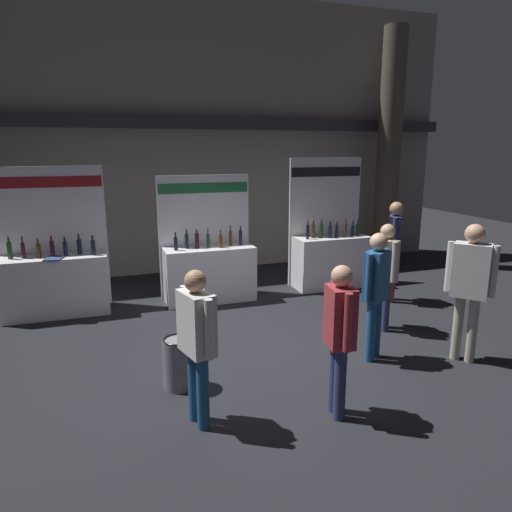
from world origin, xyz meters
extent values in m
plane|color=black|center=(0.00, 0.00, 0.00)|extent=(25.08, 25.08, 0.00)
cube|color=gray|center=(0.00, 4.57, 2.92)|extent=(12.54, 0.25, 5.85)
cube|color=#2D2D33|center=(0.00, 4.26, 3.22)|extent=(12.54, 0.20, 0.24)
cylinder|color=#51473D|center=(4.66, 3.75, 2.66)|extent=(0.54, 0.54, 5.33)
cube|color=white|center=(-2.57, 2.31, 0.50)|extent=(1.65, 0.60, 0.99)
cube|color=white|center=(-2.57, 2.65, 1.21)|extent=(1.73, 0.04, 2.42)
cube|color=maroon|center=(-2.57, 2.63, 2.17)|extent=(1.68, 0.01, 0.18)
cylinder|color=#19381E|center=(-3.20, 2.35, 1.13)|extent=(0.07, 0.07, 0.28)
cylinder|color=#19381E|center=(-3.20, 2.35, 1.30)|extent=(0.03, 0.03, 0.07)
cylinder|color=red|center=(-3.20, 2.35, 1.35)|extent=(0.03, 0.03, 0.02)
cylinder|color=black|center=(-3.00, 2.32, 1.12)|extent=(0.06, 0.06, 0.25)
cylinder|color=black|center=(-3.00, 2.32, 1.29)|extent=(0.03, 0.03, 0.09)
cylinder|color=black|center=(-3.00, 2.32, 1.34)|extent=(0.03, 0.03, 0.02)
cylinder|color=#472D14|center=(-2.78, 2.30, 1.11)|extent=(0.07, 0.07, 0.23)
cylinder|color=#472D14|center=(-2.78, 2.30, 1.25)|extent=(0.03, 0.03, 0.07)
cylinder|color=red|center=(-2.78, 2.30, 1.30)|extent=(0.03, 0.03, 0.02)
cylinder|color=black|center=(-2.57, 2.24, 1.13)|extent=(0.07, 0.07, 0.27)
cylinder|color=black|center=(-2.57, 2.24, 1.30)|extent=(0.03, 0.03, 0.07)
cylinder|color=red|center=(-2.57, 2.24, 1.34)|extent=(0.03, 0.03, 0.02)
cylinder|color=black|center=(-2.38, 2.30, 1.11)|extent=(0.07, 0.07, 0.24)
cylinder|color=black|center=(-2.38, 2.30, 1.26)|extent=(0.03, 0.03, 0.06)
cylinder|color=black|center=(-2.38, 2.30, 1.30)|extent=(0.03, 0.03, 0.02)
cylinder|color=black|center=(-2.16, 2.37, 1.12)|extent=(0.07, 0.07, 0.25)
cylinder|color=black|center=(-2.16, 2.37, 1.29)|extent=(0.03, 0.03, 0.08)
cylinder|color=gold|center=(-2.16, 2.37, 1.34)|extent=(0.03, 0.03, 0.02)
cylinder|color=black|center=(-1.95, 2.22, 1.12)|extent=(0.07, 0.07, 0.25)
cylinder|color=black|center=(-1.95, 2.22, 1.28)|extent=(0.03, 0.03, 0.09)
cylinder|color=gold|center=(-1.95, 2.22, 1.33)|extent=(0.03, 0.03, 0.02)
cube|color=#334772|center=(-2.54, 2.13, 1.00)|extent=(0.32, 0.39, 0.02)
cube|color=white|center=(0.00, 2.22, 0.49)|extent=(1.60, 0.60, 0.98)
cube|color=white|center=(0.00, 2.56, 1.12)|extent=(1.68, 0.04, 2.24)
cube|color=#1E6638|center=(0.00, 2.53, 2.01)|extent=(1.63, 0.01, 0.18)
cylinder|color=black|center=(-0.60, 2.19, 1.10)|extent=(0.07, 0.07, 0.23)
cylinder|color=black|center=(-0.60, 2.19, 1.25)|extent=(0.03, 0.03, 0.07)
cylinder|color=black|center=(-0.60, 2.19, 1.29)|extent=(0.03, 0.03, 0.02)
cylinder|color=black|center=(-0.39, 2.27, 1.11)|extent=(0.07, 0.07, 0.26)
cylinder|color=black|center=(-0.39, 2.27, 1.28)|extent=(0.03, 0.03, 0.08)
cylinder|color=gold|center=(-0.39, 2.27, 1.33)|extent=(0.03, 0.03, 0.02)
cylinder|color=black|center=(-0.21, 2.25, 1.12)|extent=(0.07, 0.07, 0.27)
cylinder|color=black|center=(-0.21, 2.25, 1.29)|extent=(0.03, 0.03, 0.06)
cylinder|color=gold|center=(-0.21, 2.25, 1.33)|extent=(0.03, 0.03, 0.02)
cylinder|color=#19381E|center=(-0.01, 2.26, 1.10)|extent=(0.06, 0.06, 0.24)
cylinder|color=#19381E|center=(-0.01, 2.26, 1.26)|extent=(0.03, 0.03, 0.08)
cylinder|color=red|center=(-0.01, 2.26, 1.31)|extent=(0.03, 0.03, 0.02)
cylinder|color=#472D14|center=(0.19, 2.15, 1.09)|extent=(0.07, 0.07, 0.22)
cylinder|color=#472D14|center=(0.19, 2.15, 1.24)|extent=(0.03, 0.03, 0.07)
cylinder|color=black|center=(0.19, 2.15, 1.29)|extent=(0.03, 0.03, 0.02)
cylinder|color=#472D14|center=(0.41, 2.27, 1.12)|extent=(0.06, 0.06, 0.27)
cylinder|color=#472D14|center=(0.41, 2.27, 1.29)|extent=(0.03, 0.03, 0.08)
cylinder|color=black|center=(0.41, 2.27, 1.34)|extent=(0.03, 0.03, 0.02)
cylinder|color=black|center=(0.60, 2.28, 1.12)|extent=(0.06, 0.06, 0.27)
cylinder|color=black|center=(0.60, 2.28, 1.29)|extent=(0.03, 0.03, 0.07)
cylinder|color=gold|center=(0.60, 2.28, 1.33)|extent=(0.03, 0.03, 0.02)
cube|color=white|center=(2.48, 2.29, 0.51)|extent=(1.46, 0.60, 1.01)
cube|color=white|center=(2.48, 2.63, 1.26)|extent=(1.53, 0.04, 2.53)
cube|color=black|center=(2.48, 2.61, 2.25)|extent=(1.49, 0.01, 0.18)
cylinder|color=black|center=(1.93, 2.24, 1.15)|extent=(0.06, 0.06, 0.27)
cylinder|color=black|center=(1.93, 2.24, 1.32)|extent=(0.03, 0.03, 0.08)
cylinder|color=red|center=(1.93, 2.24, 1.37)|extent=(0.03, 0.03, 0.02)
cylinder|color=#472D14|center=(2.08, 2.32, 1.14)|extent=(0.07, 0.07, 0.26)
cylinder|color=#472D14|center=(2.08, 2.32, 1.31)|extent=(0.03, 0.03, 0.08)
cylinder|color=gold|center=(2.08, 2.32, 1.36)|extent=(0.03, 0.03, 0.02)
cylinder|color=#19381E|center=(2.24, 2.29, 1.15)|extent=(0.07, 0.07, 0.27)
cylinder|color=#19381E|center=(2.24, 2.29, 1.32)|extent=(0.03, 0.03, 0.07)
cylinder|color=red|center=(2.24, 2.29, 1.36)|extent=(0.03, 0.03, 0.02)
cylinder|color=black|center=(2.39, 2.21, 1.13)|extent=(0.07, 0.07, 0.24)
cylinder|color=black|center=(2.39, 2.21, 1.29)|extent=(0.03, 0.03, 0.06)
cylinder|color=black|center=(2.39, 2.21, 1.33)|extent=(0.03, 0.03, 0.02)
cylinder|color=black|center=(2.55, 2.23, 1.13)|extent=(0.06, 0.06, 0.24)
cylinder|color=black|center=(2.55, 2.23, 1.29)|extent=(0.03, 0.03, 0.08)
cylinder|color=gold|center=(2.55, 2.23, 1.34)|extent=(0.03, 0.03, 0.02)
cylinder|color=#472D14|center=(2.71, 2.19, 1.15)|extent=(0.06, 0.06, 0.27)
cylinder|color=#472D14|center=(2.71, 2.19, 1.32)|extent=(0.03, 0.03, 0.09)
cylinder|color=red|center=(2.71, 2.19, 1.38)|extent=(0.03, 0.03, 0.02)
cylinder|color=black|center=(2.89, 2.21, 1.12)|extent=(0.07, 0.07, 0.22)
cylinder|color=black|center=(2.89, 2.21, 1.27)|extent=(0.03, 0.03, 0.08)
cylinder|color=red|center=(2.89, 2.21, 1.32)|extent=(0.03, 0.03, 0.02)
cylinder|color=#19381E|center=(3.04, 2.29, 1.13)|extent=(0.07, 0.07, 0.23)
cylinder|color=#19381E|center=(3.04, 2.29, 1.27)|extent=(0.03, 0.03, 0.07)
cylinder|color=red|center=(3.04, 2.29, 1.32)|extent=(0.03, 0.03, 0.02)
cylinder|color=slate|center=(-1.08, -0.76, 0.29)|extent=(0.37, 0.37, 0.58)
torus|color=black|center=(-1.08, -0.76, 0.59)|extent=(0.36, 0.36, 0.02)
cylinder|color=navy|center=(0.36, -1.94, 0.39)|extent=(0.12, 0.12, 0.78)
cylinder|color=navy|center=(0.38, -1.79, 0.39)|extent=(0.12, 0.12, 0.78)
cube|color=maroon|center=(0.37, -1.87, 1.08)|extent=(0.30, 0.37, 0.61)
sphere|color=tan|center=(0.37, -1.87, 1.50)|extent=(0.21, 0.21, 0.21)
cylinder|color=maroon|center=(0.34, -2.07, 1.10)|extent=(0.08, 0.08, 0.58)
cylinder|color=maroon|center=(0.40, -1.66, 1.10)|extent=(0.08, 0.08, 0.58)
cylinder|color=navy|center=(-0.99, -1.65, 0.39)|extent=(0.12, 0.12, 0.77)
cylinder|color=navy|center=(-1.04, -1.47, 0.39)|extent=(0.12, 0.12, 0.77)
cube|color=silver|center=(-1.02, -1.56, 1.08)|extent=(0.33, 0.46, 0.61)
sphere|color=tan|center=(-1.02, -1.56, 1.50)|extent=(0.21, 0.21, 0.21)
cylinder|color=silver|center=(-0.95, -1.80, 1.10)|extent=(0.08, 0.08, 0.58)
cylinder|color=silver|center=(-1.08, -1.32, 1.10)|extent=(0.08, 0.08, 0.58)
cylinder|color=maroon|center=(3.15, 1.21, 0.43)|extent=(0.12, 0.12, 0.87)
cylinder|color=maroon|center=(3.05, 1.07, 0.43)|extent=(0.12, 0.12, 0.87)
cube|color=navy|center=(3.10, 1.14, 1.21)|extent=(0.38, 0.41, 0.69)
sphere|color=tan|center=(3.10, 1.14, 1.68)|extent=(0.24, 0.24, 0.24)
cylinder|color=navy|center=(3.24, 1.32, 1.23)|extent=(0.08, 0.08, 0.65)
cylinder|color=navy|center=(2.97, 0.96, 1.23)|extent=(0.08, 0.08, 0.65)
cylinder|color=navy|center=(1.52, -0.80, 0.41)|extent=(0.12, 0.12, 0.81)
cylinder|color=navy|center=(1.39, -0.88, 0.41)|extent=(0.12, 0.12, 0.81)
cube|color=navy|center=(1.46, -0.84, 1.14)|extent=(0.40, 0.36, 0.64)
sphere|color=tan|center=(1.46, -0.84, 1.57)|extent=(0.22, 0.22, 0.22)
cylinder|color=navy|center=(1.64, -0.73, 1.15)|extent=(0.08, 0.08, 0.61)
cylinder|color=navy|center=(1.27, -0.95, 1.15)|extent=(0.08, 0.08, 0.61)
cylinder|color=#ADA393|center=(2.61, -1.32, 0.44)|extent=(0.12, 0.12, 0.87)
cylinder|color=#ADA393|center=(2.50, -1.18, 0.44)|extent=(0.12, 0.12, 0.87)
cube|color=silver|center=(2.55, -1.25, 1.22)|extent=(0.48, 0.49, 0.69)
sphere|color=tan|center=(2.55, -1.25, 1.69)|extent=(0.24, 0.24, 0.24)
cylinder|color=silver|center=(2.72, -1.45, 1.23)|extent=(0.08, 0.08, 0.66)
cylinder|color=silver|center=(2.38, -1.05, 1.23)|extent=(0.08, 0.08, 0.66)
cylinder|color=navy|center=(2.16, -0.06, 0.39)|extent=(0.12, 0.12, 0.79)
cylinder|color=navy|center=(2.19, 0.10, 0.39)|extent=(0.12, 0.12, 0.79)
cube|color=#ADA393|center=(2.18, 0.02, 1.10)|extent=(0.27, 0.43, 0.62)
sphere|color=tan|center=(2.18, 0.02, 1.52)|extent=(0.22, 0.22, 0.22)
cylinder|color=#ADA393|center=(2.14, -0.22, 1.11)|extent=(0.08, 0.08, 0.59)
cylinder|color=#ADA393|center=(2.21, 0.26, 1.11)|extent=(0.08, 0.08, 0.59)
camera|label=1|loc=(-1.84, -5.74, 2.72)|focal=32.79mm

